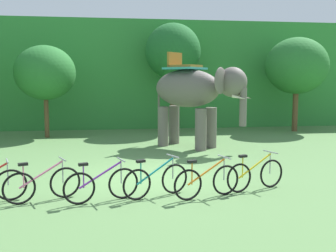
% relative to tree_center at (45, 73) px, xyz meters
% --- Properties ---
extents(ground_plane, '(80.00, 80.00, 0.00)m').
position_rel_tree_center_xyz_m(ground_plane, '(3.90, -8.37, -3.00)').
color(ground_plane, '#567F47').
extents(foliage_hedge, '(36.00, 6.00, 5.94)m').
position_rel_tree_center_xyz_m(foliage_hedge, '(3.90, 5.58, -0.04)').
color(foliage_hedge, '#338438').
rests_on(foliage_hedge, ground).
extents(tree_center, '(2.78, 2.78, 4.27)m').
position_rel_tree_center_xyz_m(tree_center, '(0.00, 0.00, 0.00)').
color(tree_center, brown).
rests_on(tree_center, ground).
extents(tree_center_right, '(2.83, 2.83, 5.56)m').
position_rel_tree_center_xyz_m(tree_center_right, '(6.18, 1.24, 1.10)').
color(tree_center_right, brown).
rests_on(tree_center_right, ground).
extents(tree_far_left, '(3.19, 3.19, 4.86)m').
position_rel_tree_center_xyz_m(tree_far_left, '(12.53, 0.46, 0.39)').
color(tree_far_left, brown).
rests_on(tree_far_left, ground).
extents(elephant, '(3.69, 3.67, 3.78)m').
position_rel_tree_center_xyz_m(elephant, '(6.22, -3.76, -0.80)').
color(elephant, '#665E56').
rests_on(elephant, ground).
extents(bike_pink, '(1.60, 0.76, 0.92)m').
position_rel_tree_center_xyz_m(bike_pink, '(1.44, -10.22, -2.62)').
color(bike_pink, black).
rests_on(bike_pink, ground).
extents(bike_purple, '(1.65, 0.67, 0.92)m').
position_rel_tree_center_xyz_m(bike_purple, '(2.74, -10.44, -2.62)').
color(bike_purple, black).
rests_on(bike_purple, ground).
extents(bike_teal, '(1.58, 0.79, 0.92)m').
position_rel_tree_center_xyz_m(bike_teal, '(3.97, -10.25, -2.62)').
color(bike_teal, black).
rests_on(bike_teal, ground).
extents(bike_orange, '(1.65, 0.67, 0.92)m').
position_rel_tree_center_xyz_m(bike_orange, '(5.11, -10.49, -2.62)').
color(bike_orange, black).
rests_on(bike_orange, ground).
extents(bike_yellow, '(1.63, 0.70, 0.92)m').
position_rel_tree_center_xyz_m(bike_yellow, '(6.43, -10.03, -2.62)').
color(bike_yellow, black).
rests_on(bike_yellow, ground).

